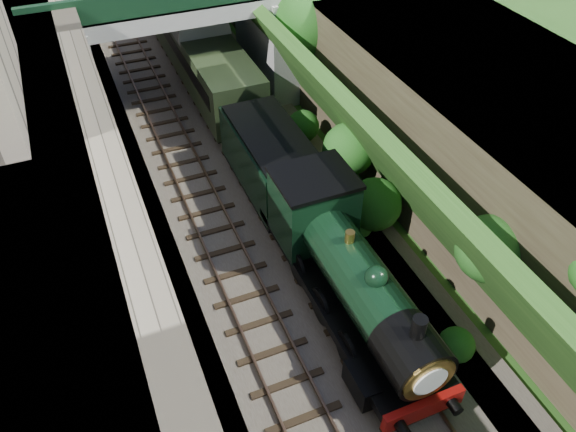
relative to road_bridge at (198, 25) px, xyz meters
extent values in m
cube|color=#473F38|center=(-0.94, -4.00, -3.98)|extent=(10.00, 90.00, 0.20)
cube|color=#756B56|center=(-6.44, -4.00, -0.58)|extent=(1.00, 90.00, 7.00)
cube|color=#262628|center=(-9.94, -4.00, -0.58)|extent=(6.00, 90.00, 7.00)
cube|color=#262628|center=(8.56, -4.00, -0.95)|extent=(8.00, 90.00, 6.25)
cube|color=#1E4714|center=(4.06, -4.00, -1.38)|extent=(4.02, 90.00, 6.36)
sphere|color=#194C14|center=(4.30, -19.15, -0.77)|extent=(2.30, 2.30, 2.30)
sphere|color=#194C14|center=(5.28, -15.44, 0.81)|extent=(1.46, 1.46, 1.46)
sphere|color=#194C14|center=(3.18, -13.90, -2.60)|extent=(2.22, 2.22, 2.22)
sphere|color=#194C14|center=(3.57, -10.80, -1.97)|extent=(2.37, 2.37, 2.37)
sphere|color=#194C14|center=(3.03, -7.07, -2.85)|extent=(1.60, 1.60, 1.60)
sphere|color=#194C14|center=(4.40, -3.37, -0.62)|extent=(1.50, 1.50, 1.50)
sphere|color=#194C14|center=(4.36, -1.89, -0.69)|extent=(1.99, 1.99, 1.99)
sphere|color=#194C14|center=(4.76, 1.86, -0.03)|extent=(1.39, 1.39, 1.39)
sphere|color=#194C14|center=(3.75, 4.92, -1.67)|extent=(1.28, 1.28, 1.28)
sphere|color=#194C14|center=(2.78, 7.19, -3.25)|extent=(1.81, 1.81, 1.81)
cube|color=black|center=(-2.94, -4.00, -3.84)|extent=(2.50, 90.00, 0.07)
cube|color=brown|center=(-3.66, -4.00, -3.75)|extent=(0.08, 90.00, 0.14)
cube|color=brown|center=(-2.23, -4.00, -3.75)|extent=(0.08, 90.00, 0.14)
cube|color=black|center=(0.26, -4.00, -3.84)|extent=(2.50, 90.00, 0.07)
cube|color=brown|center=(-0.46, -4.00, -3.75)|extent=(0.08, 90.00, 0.14)
cube|color=brown|center=(0.97, -4.00, -3.75)|extent=(0.08, 90.00, 0.14)
cube|color=gray|center=(-6.44, 0.00, -1.23)|extent=(1.40, 6.40, 5.70)
cube|color=gray|center=(4.26, 0.00, -1.23)|extent=(2.40, 6.40, 5.70)
cylinder|color=black|center=(4.86, -3.48, -1.88)|extent=(0.30, 0.30, 4.40)
sphere|color=#194C14|center=(4.86, -3.48, 0.72)|extent=(3.60, 3.60, 3.60)
sphere|color=#194C14|center=(5.36, -2.68, 0.12)|extent=(2.40, 2.40, 2.40)
cube|color=black|center=(0.26, -18.04, -3.58)|extent=(2.40, 8.40, 0.60)
cube|color=black|center=(0.26, -17.04, -3.03)|extent=(2.70, 10.00, 0.35)
cube|color=maroon|center=(0.26, -22.14, -3.13)|extent=(2.70, 0.25, 0.70)
cylinder|color=black|center=(0.26, -17.84, -1.73)|extent=(1.90, 5.60, 1.90)
cylinder|color=black|center=(0.26, -21.14, -1.73)|extent=(1.96, 1.80, 1.96)
cylinder|color=white|center=(0.26, -22.12, -1.73)|extent=(1.10, 0.05, 1.10)
cylinder|color=black|center=(0.26, -21.14, -0.53)|extent=(0.44, 0.44, 0.90)
sphere|color=black|center=(0.26, -18.84, -0.73)|extent=(0.76, 0.76, 0.76)
cylinder|color=#A57F33|center=(0.26, -17.04, -0.63)|extent=(0.32, 0.32, 0.50)
cube|color=black|center=(0.26, -14.24, -1.58)|extent=(2.75, 2.40, 2.80)
cube|color=black|center=(0.26, -14.24, -0.13)|extent=(2.85, 2.50, 0.15)
cube|color=black|center=(-0.99, -20.64, -3.23)|extent=(0.60, 1.40, 0.90)
cube|color=black|center=(1.51, -20.64, -3.23)|extent=(0.60, 1.40, 0.90)
cube|color=black|center=(0.26, -9.84, -3.63)|extent=(2.30, 6.00, 0.50)
cube|color=black|center=(0.26, -9.84, -3.38)|extent=(2.60, 6.00, 0.50)
cube|color=black|center=(0.26, -9.84, -2.18)|extent=(2.70, 6.00, 2.40)
cube|color=black|center=(0.26, -9.84, -0.93)|extent=(2.50, 5.60, 0.20)
cube|color=black|center=(0.26, 2.76, -3.68)|extent=(2.30, 17.00, 0.40)
cube|color=black|center=(0.26, 2.76, -3.43)|extent=(2.50, 17.00, 0.50)
cube|color=black|center=(0.26, 2.76, -1.93)|extent=(2.80, 18.00, 2.70)
cube|color=slate|center=(0.26, 2.76, -0.43)|extent=(2.90, 18.00, 0.50)
camera|label=1|loc=(-6.76, -28.56, 12.11)|focal=35.00mm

